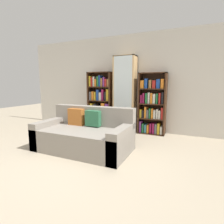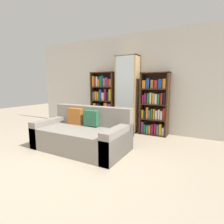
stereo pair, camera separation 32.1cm
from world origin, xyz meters
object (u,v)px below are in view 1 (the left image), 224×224
at_px(display_cabinet, 125,95).
at_px(bookshelf_right, 152,106).
at_px(wine_bottle, 131,130).
at_px(bookshelf_left, 101,102).
at_px(couch, 85,135).

height_order(display_cabinet, bookshelf_right, display_cabinet).
distance_m(display_cabinet, wine_bottle, 1.05).
bearing_deg(bookshelf_left, display_cabinet, -1.16).
height_order(couch, wine_bottle, couch).
bearing_deg(display_cabinet, couch, -98.17).
xyz_separation_m(display_cabinet, wine_bottle, (0.35, -0.44, -0.89)).
height_order(couch, bookshelf_left, bookshelf_left).
bearing_deg(wine_bottle, couch, -115.01).
bearing_deg(bookshelf_left, bookshelf_right, 0.02).
height_order(couch, bookshelf_right, bookshelf_right).
bearing_deg(bookshelf_right, wine_bottle, -132.25).
relative_size(bookshelf_left, display_cabinet, 0.80).
distance_m(bookshelf_left, bookshelf_right, 1.55).
distance_m(couch, bookshelf_right, 2.06).
bearing_deg(wine_bottle, display_cabinet, 127.95).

